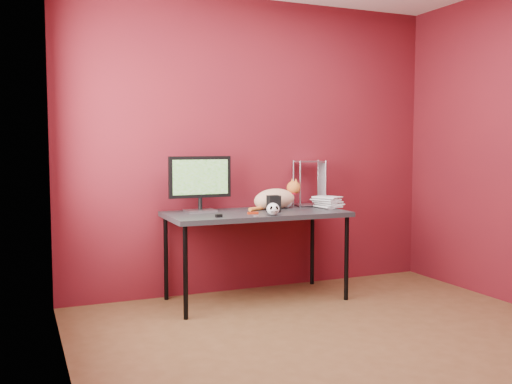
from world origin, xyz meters
name	(u,v)px	position (x,y,z in m)	size (l,w,h in m)	color
room	(365,122)	(0.00, 0.00, 1.45)	(3.52, 3.52, 2.61)	#51331B
desk	(256,218)	(-0.15, 1.37, 0.70)	(1.50, 0.70, 0.75)	black
monitor	(200,181)	(-0.58, 1.54, 1.01)	(0.54, 0.18, 0.46)	#A6A7AB
cat	(276,198)	(0.10, 1.52, 0.84)	(0.55, 0.25, 0.26)	#C86D2A
skull_mug	(273,209)	(-0.13, 1.08, 0.80)	(0.10, 0.11, 0.10)	white
speaker	(274,204)	(-0.02, 1.30, 0.81)	(0.12, 0.12, 0.14)	black
book_stack	(321,143)	(0.48, 1.40, 1.32)	(0.26, 0.28, 1.14)	beige
wire_rack	(309,183)	(0.48, 1.61, 0.96)	(0.27, 0.23, 0.42)	#A6A7AB
pocket_knife	(253,213)	(-0.24, 1.23, 0.76)	(0.09, 0.02, 0.02)	#A2250C
black_gadget	(219,216)	(-0.56, 1.14, 0.76)	(0.05, 0.03, 0.02)	black
washer	(256,216)	(-0.27, 1.09, 0.75)	(0.05, 0.05, 0.00)	#A6A7AB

